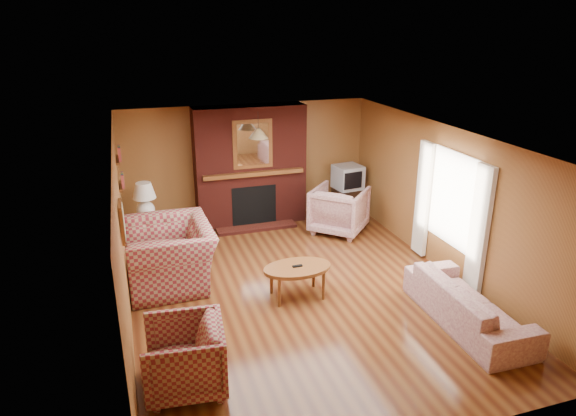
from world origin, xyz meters
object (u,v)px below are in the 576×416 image
object	(u,v)px
crt_tv	(348,177)
coffee_table	(297,270)
plaid_loveseat	(170,255)
table_lamp	(145,199)
floral_armchair	(339,210)
floral_sofa	(468,303)
side_table	(148,232)
fireplace	(250,167)
plaid_armchair	(184,357)
tv_stand	(347,201)

from	to	relation	value
crt_tv	coffee_table	bearing A→B (deg)	-125.71
plaid_loveseat	table_lamp	xyz separation A→B (m)	(-0.25, 1.60, 0.43)
table_lamp	crt_tv	size ratio (longest dim) A/B	1.13
plaid_loveseat	floral_armchair	xyz separation A→B (m)	(3.37, 1.13, -0.04)
floral_sofa	plaid_loveseat	bearing A→B (deg)	58.41
floral_armchair	side_table	distance (m)	3.65
fireplace	floral_sofa	size ratio (longest dim) A/B	1.14
fireplace	plaid_armchair	xyz separation A→B (m)	(-1.95, -4.72, -0.78)
table_lamp	coffee_table	bearing A→B (deg)	-52.50
floral_armchair	fireplace	bearing A→B (deg)	10.27
coffee_table	tv_stand	size ratio (longest dim) A/B	1.73
table_lamp	plaid_loveseat	bearing A→B (deg)	-81.10
plaid_loveseat	floral_sofa	world-z (taller)	plaid_loveseat
plaid_armchair	coffee_table	world-z (taller)	plaid_armchair
fireplace	floral_armchair	size ratio (longest dim) A/B	2.42
side_table	crt_tv	size ratio (longest dim) A/B	0.89
side_table	table_lamp	distance (m)	0.65
floral_armchair	side_table	world-z (taller)	floral_armchair
tv_stand	floral_armchair	bearing A→B (deg)	-118.77
tv_stand	crt_tv	bearing A→B (deg)	-85.63
tv_stand	plaid_loveseat	bearing A→B (deg)	-149.09
floral_sofa	coffee_table	size ratio (longest dim) A/B	2.04
floral_sofa	table_lamp	xyz separation A→B (m)	(-4.00, 4.03, 0.61)
fireplace	table_lamp	distance (m)	2.18
plaid_loveseat	plaid_armchair	world-z (taller)	plaid_loveseat
floral_armchair	table_lamp	distance (m)	3.68
plaid_loveseat	coffee_table	xyz separation A→B (m)	(1.76, -1.03, -0.04)
table_lamp	side_table	bearing A→B (deg)	135.00
coffee_table	floral_armchair	bearing A→B (deg)	53.43
table_lamp	tv_stand	distance (m)	4.21
side_table	plaid_loveseat	bearing A→B (deg)	-81.10
floral_armchair	tv_stand	xyz separation A→B (m)	(0.53, 0.81, -0.16)
floral_sofa	table_lamp	world-z (taller)	table_lamp
fireplace	coffee_table	world-z (taller)	fireplace
table_lamp	crt_tv	world-z (taller)	table_lamp
floral_armchair	side_table	size ratio (longest dim) A/B	1.86
plaid_loveseat	crt_tv	xyz separation A→B (m)	(3.90, 1.94, 0.35)
fireplace	crt_tv	distance (m)	2.09
plaid_loveseat	tv_stand	world-z (taller)	plaid_loveseat
side_table	tv_stand	size ratio (longest dim) A/B	0.90
floral_armchair	crt_tv	size ratio (longest dim) A/B	1.66
plaid_loveseat	side_table	world-z (taller)	plaid_loveseat
tv_stand	coffee_table	bearing A→B (deg)	-121.29
plaid_loveseat	plaid_armchair	xyz separation A→B (m)	(-0.10, -2.58, -0.08)
coffee_table	side_table	bearing A→B (deg)	127.50
side_table	crt_tv	bearing A→B (deg)	4.74
fireplace	side_table	distance (m)	2.35
plaid_loveseat	side_table	bearing A→B (deg)	-172.88
floral_sofa	floral_armchair	size ratio (longest dim) A/B	2.11
plaid_armchair	floral_sofa	world-z (taller)	plaid_armchair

